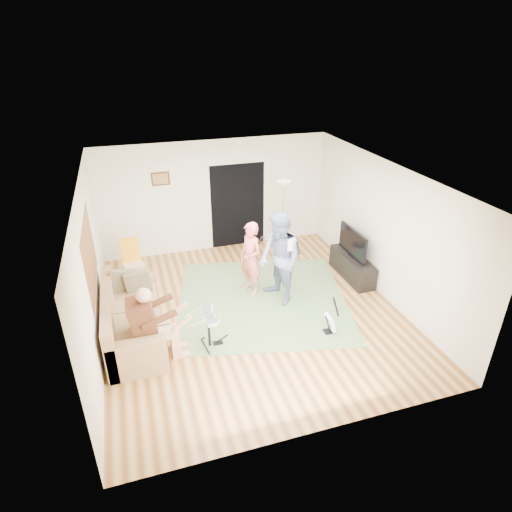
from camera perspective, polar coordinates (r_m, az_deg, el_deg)
The scene contains 19 objects.
floor at distance 8.41m, azimuth -0.54°, elevation -7.35°, with size 6.00×6.00×0.00m, color brown.
walls at distance 7.72m, azimuth -0.59°, elevation 0.93°, with size 5.50×6.00×2.70m, color beige, non-canonical shape.
ceiling at distance 7.22m, azimuth -0.64°, elevation 10.57°, with size 6.00×6.00×0.00m, color white.
window_blinds at distance 7.59m, azimuth -21.32°, elevation 0.11°, with size 2.05×2.05×0.00m, color brown.
doorway at distance 10.62m, azimuth -2.43°, elevation 6.71°, with size 2.10×2.10×0.00m, color black.
picture_frame at distance 10.06m, azimuth -12.62°, elevation 10.02°, with size 0.42×0.03×0.32m, color #3F2314.
area_rug at distance 8.73m, azimuth 0.82°, elevation -5.82°, with size 3.34×3.28×0.02m, color #597648.
sofa at distance 7.89m, azimuth -16.66°, elevation -8.59°, with size 0.93×2.27×0.92m.
drummer at distance 7.23m, azimuth -13.25°, elevation -9.65°, with size 0.87×0.49×1.34m.
drum_kit at distance 7.42m, azimuth -6.28°, elevation -9.93°, with size 0.39×0.69×0.71m.
singer at distance 8.63m, azimuth -0.72°, elevation -0.36°, with size 0.56×0.37×1.55m, color #E16662.
microphone at distance 8.51m, azimuth 0.55°, elevation 2.10°, with size 0.06×0.06×0.24m, color black, non-canonical shape.
guitarist at distance 8.26m, azimuth 3.15°, elevation -0.43°, with size 0.91×0.71×1.88m, color slate.
guitar_held at distance 8.18m, azimuth 4.52°, elevation 1.86°, with size 0.12×0.60×0.26m, color silver, non-canonical shape.
guitar_spare at distance 7.85m, azimuth 9.90°, elevation -8.72°, with size 0.27×0.24×0.75m.
torchiere_lamp at distance 9.87m, azimuth 3.63°, elevation 6.64°, with size 0.34×0.34×1.90m.
dining_chair at distance 9.58m, azimuth -16.01°, elevation -1.44°, with size 0.46×0.48×0.97m.
tv_cabinet at distance 9.66m, azimuth 12.67°, elevation -1.39°, with size 0.40×1.40×0.50m, color black.
television at distance 9.37m, azimuth 12.77°, elevation 1.79°, with size 0.06×1.05×0.59m, color black.
Camera 1 is at (-1.99, -6.62, 4.78)m, focal length 30.00 mm.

